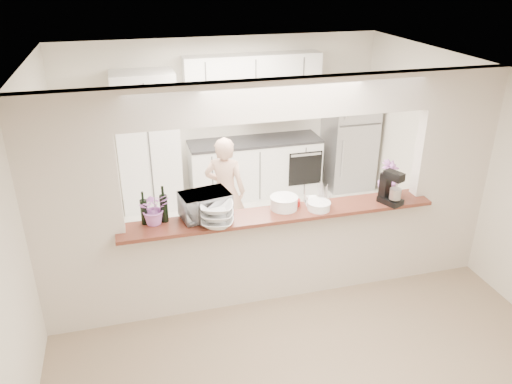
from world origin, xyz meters
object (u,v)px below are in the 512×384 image
object	(u,v)px
toaster_oven	(205,205)
person	(225,192)
refrigerator	(349,138)
stand_mixer	(391,189)

from	to	relation	value
toaster_oven	person	world-z (taller)	person
person	refrigerator	bearing A→B (deg)	-126.60
toaster_oven	stand_mixer	size ratio (longest dim) A/B	1.32
refrigerator	stand_mixer	distance (m)	2.94
refrigerator	person	size ratio (longest dim) A/B	1.14
toaster_oven	stand_mixer	xyz separation A→B (m)	(2.01, -0.19, 0.03)
refrigerator	toaster_oven	distance (m)	3.86
refrigerator	toaster_oven	xyz separation A→B (m)	(-2.83, -2.60, 0.38)
refrigerator	stand_mixer	size ratio (longest dim) A/B	4.52
person	stand_mixer	bearing A→B (deg)	160.67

